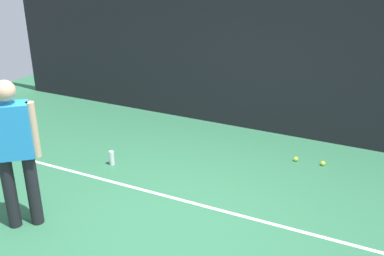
# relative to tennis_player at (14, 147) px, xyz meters

# --- Properties ---
(ground_plane) EXTENTS (12.00, 12.00, 0.00)m
(ground_plane) POSITION_rel_tennis_player_xyz_m (1.50, 0.82, -0.97)
(ground_plane) COLOR #2D6B47
(back_fence) EXTENTS (10.00, 0.10, 2.65)m
(back_fence) POSITION_rel_tennis_player_xyz_m (1.50, 3.82, 0.36)
(back_fence) COLOR black
(back_fence) RESTS_ON ground
(court_line) EXTENTS (9.00, 0.05, 0.00)m
(court_line) POSITION_rel_tennis_player_xyz_m (1.50, 1.21, -0.96)
(court_line) COLOR white
(court_line) RESTS_ON ground
(tennis_player) EXTENTS (0.45, 0.43, 1.70)m
(tennis_player) POSITION_rel_tennis_player_xyz_m (0.00, 0.00, 0.00)
(tennis_player) COLOR black
(tennis_player) RESTS_ON ground
(tennis_ball_near_player) EXTENTS (0.07, 0.07, 0.07)m
(tennis_ball_near_player) POSITION_rel_tennis_player_xyz_m (2.38, 2.90, -0.93)
(tennis_ball_near_player) COLOR #CCE033
(tennis_ball_near_player) RESTS_ON ground
(tennis_ball_by_fence) EXTENTS (0.07, 0.07, 0.07)m
(tennis_ball_by_fence) POSITION_rel_tennis_player_xyz_m (2.77, 2.93, -0.93)
(tennis_ball_by_fence) COLOR #CCE033
(tennis_ball_by_fence) RESTS_ON ground
(water_bottle) EXTENTS (0.07, 0.07, 0.21)m
(water_bottle) POSITION_rel_tennis_player_xyz_m (0.02, 1.63, -0.86)
(water_bottle) COLOR white
(water_bottle) RESTS_ON ground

